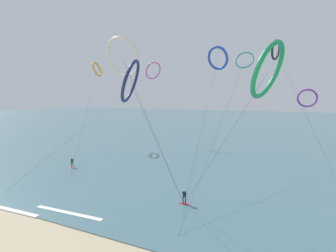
# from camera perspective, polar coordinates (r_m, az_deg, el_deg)

# --- Properties ---
(sea_water) EXTENTS (400.00, 200.00, 0.08)m
(sea_water) POSITION_cam_1_polar(r_m,az_deg,el_deg) (116.72, 16.61, 0.84)
(sea_water) COLOR #476B75
(sea_water) RESTS_ON ground
(surfer_coral) EXTENTS (1.40, 0.73, 1.70)m
(surfer_coral) POSITION_cam_1_polar(r_m,az_deg,el_deg) (44.26, -22.34, -8.36)
(surfer_coral) COLOR #EA7260
(surfer_coral) RESTS_ON ground
(surfer_crimson) EXTENTS (1.40, 0.58, 1.70)m
(surfer_crimson) POSITION_cam_1_polar(r_m,az_deg,el_deg) (27.87, 4.00, -17.06)
(surfer_crimson) COLOR red
(surfer_crimson) RESTS_ON ground
(kite_ivory) EXTENTS (9.32, 2.72, 18.77)m
(kite_ivory) POSITION_cam_1_polar(r_m,az_deg,el_deg) (27.59, -11.04, 16.13)
(kite_ivory) COLOR silver
(kite_ivory) RESTS_ON ground
(kite_amber) EXTENTS (12.19, 22.72, 21.34)m
(kite_amber) POSITION_cam_1_polar(r_m,az_deg,el_deg) (65.70, -16.92, 13.08)
(kite_amber) COLOR orange
(kite_amber) RESTS_ON ground
(kite_cobalt) EXTENTS (4.43, 18.58, 20.80)m
(kite_cobalt) POSITION_cam_1_polar(r_m,az_deg,el_deg) (42.31, 12.01, 15.87)
(kite_cobalt) COLOR #2647B7
(kite_cobalt) RESTS_ON ground
(kite_magenta) EXTENTS (4.99, 41.62, 21.78)m
(kite_magenta) POSITION_cam_1_polar(r_m,az_deg,el_deg) (65.95, -3.71, 13.32)
(kite_magenta) COLOR #CC288E
(kite_magenta) RESTS_ON ground
(kite_charcoal) EXTENTS (8.96, 24.58, 23.28)m
(kite_charcoal) POSITION_cam_1_polar(r_m,az_deg,el_deg) (52.02, 24.81, 16.49)
(kite_charcoal) COLOR black
(kite_charcoal) RESTS_ON ground
(kite_teal) EXTENTS (4.97, 47.89, 23.81)m
(kite_teal) POSITION_cam_1_polar(r_m,az_deg,el_deg) (65.10, 18.13, 15.01)
(kite_teal) COLOR teal
(kite_teal) RESTS_ON ground
(kite_violet) EXTENTS (4.61, 51.00, 14.24)m
(kite_violet) POSITION_cam_1_polar(r_m,az_deg,el_deg) (67.07, 30.82, 5.87)
(kite_violet) COLOR purple
(kite_violet) RESTS_ON ground
(kite_emerald) EXTENTS (9.97, 5.66, 17.05)m
(kite_emerald) POSITION_cam_1_polar(r_m,az_deg,el_deg) (22.77, 23.13, 12.34)
(kite_emerald) COLOR #199351
(kite_emerald) RESTS_ON ground
(kite_navy) EXTENTS (4.08, 8.65, 15.42)m
(kite_navy) POSITION_cam_1_polar(r_m,az_deg,el_deg) (20.67, -9.10, 10.66)
(kite_navy) COLOR navy
(kite_navy) RESTS_ON ground
(wave_crest_mid) EXTENTS (8.50, 0.91, 0.12)m
(wave_crest_mid) POSITION_cam_1_polar(r_m,az_deg,el_deg) (28.30, -23.13, -18.95)
(wave_crest_mid) COLOR white
(wave_crest_mid) RESTS_ON ground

